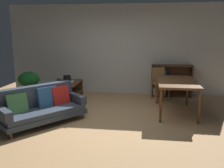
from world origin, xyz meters
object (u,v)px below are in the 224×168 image
object	(u,v)px
fabric_couch	(41,106)
bookshelf	(168,81)
potted_floor_plant	(29,83)
desk_speaker	(67,80)
open_laptop	(66,81)
dining_table	(176,84)
dining_chair_near	(160,82)
media_console	(69,93)

from	to	relation	value
fabric_couch	bookshelf	distance (m)	3.84
potted_floor_plant	fabric_couch	bearing A→B (deg)	-55.56
desk_speaker	bookshelf	world-z (taller)	bookshelf
fabric_couch	bookshelf	bearing A→B (deg)	41.97
open_laptop	potted_floor_plant	size ratio (longest dim) A/B	0.61
dining_table	dining_chair_near	distance (m)	1.17
dining_table	open_laptop	bearing A→B (deg)	166.61
media_console	desk_speaker	bearing A→B (deg)	-80.27
media_console	fabric_couch	bearing A→B (deg)	-94.48
fabric_couch	desk_speaker	xyz separation A→B (m)	(0.17, 1.26, 0.30)
potted_floor_plant	bookshelf	distance (m)	3.97
fabric_couch	open_laptop	xyz separation A→B (m)	(0.00, 1.68, 0.19)
desk_speaker	media_console	bearing A→B (deg)	99.73
dining_table	media_console	bearing A→B (deg)	168.59
potted_floor_plant	bookshelf	bearing A→B (deg)	18.36
open_laptop	dining_table	bearing A→B (deg)	-13.39
fabric_couch	potted_floor_plant	xyz separation A→B (m)	(-0.91, 1.32, 0.19)
potted_floor_plant	open_laptop	bearing A→B (deg)	21.68
fabric_couch	desk_speaker	bearing A→B (deg)	82.21
potted_floor_plant	dining_chair_near	xyz separation A→B (m)	(3.49, 0.79, -0.03)
desk_speaker	dining_chair_near	world-z (taller)	dining_chair_near
fabric_couch	media_console	bearing A→B (deg)	85.52
desk_speaker	dining_table	distance (m)	2.73
dining_table	dining_chair_near	xyz separation A→B (m)	(-0.31, 1.11, -0.18)
media_console	dining_table	xyz separation A→B (m)	(2.77, -0.56, 0.44)
media_console	dining_table	distance (m)	2.86
bookshelf	desk_speaker	bearing A→B (deg)	-153.97
open_laptop	dining_chair_near	world-z (taller)	dining_chair_near
dining_chair_near	bookshelf	bearing A→B (deg)	58.89
bookshelf	potted_floor_plant	bearing A→B (deg)	-161.64
fabric_couch	potted_floor_plant	size ratio (longest dim) A/B	2.12
dining_table	potted_floor_plant	bearing A→B (deg)	175.10
fabric_couch	dining_table	bearing A→B (deg)	19.04
potted_floor_plant	dining_table	size ratio (longest dim) A/B	0.58
fabric_couch	media_console	world-z (taller)	fabric_couch
open_laptop	media_console	bearing A→B (deg)	-47.44
media_console	open_laptop	world-z (taller)	open_laptop
open_laptop	desk_speaker	bearing A→B (deg)	-68.31
media_console	bookshelf	xyz separation A→B (m)	(2.74, 1.02, 0.20)
media_console	dining_table	size ratio (longest dim) A/B	0.74
potted_floor_plant	dining_chair_near	distance (m)	3.57
open_laptop	potted_floor_plant	xyz separation A→B (m)	(-0.91, -0.36, -0.00)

